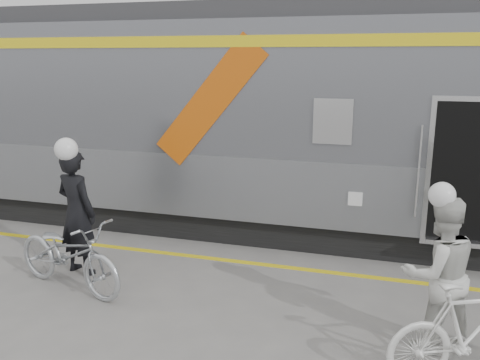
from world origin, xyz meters
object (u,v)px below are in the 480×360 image
at_px(woman, 438,274).
at_px(bicycle_right, 471,331).
at_px(bicycle_left, 68,254).
at_px(man, 77,212).

relative_size(woman, bicycle_right, 0.99).
bearing_deg(bicycle_right, bicycle_left, 58.46).
distance_m(bicycle_left, woman, 4.84).
bearing_deg(bicycle_right, man, 52.98).
bearing_deg(bicycle_right, woman, 4.08).
bearing_deg(bicycle_left, bicycle_right, -81.15).
relative_size(bicycle_left, woman, 1.13).
bearing_deg(woman, bicycle_right, 94.08).
relative_size(man, bicycle_right, 1.07).
xyz_separation_m(man, bicycle_left, (0.20, -0.55, -0.43)).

